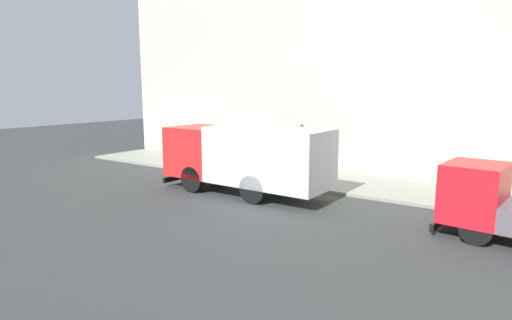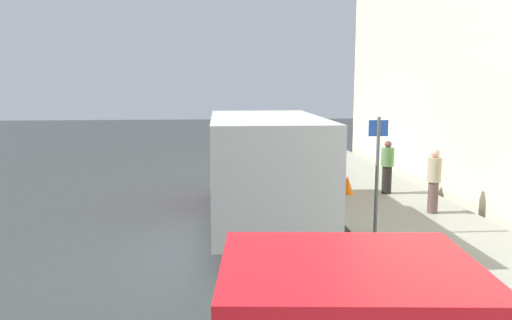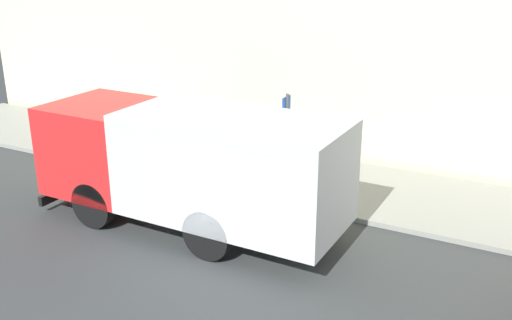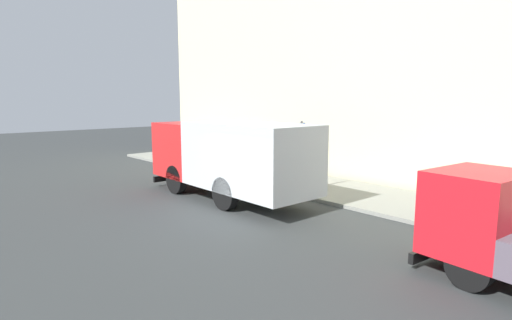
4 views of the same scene
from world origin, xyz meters
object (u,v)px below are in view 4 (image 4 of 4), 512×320
object	(u,v)px
large_utility_truck	(229,155)
pedestrian_walking	(260,154)
street_sign_post	(301,150)
pedestrian_standing	(304,157)
traffic_cone_orange	(240,168)

from	to	relation	value
large_utility_truck	pedestrian_walking	size ratio (longest dim) A/B	4.44
large_utility_truck	street_sign_post	xyz separation A→B (m)	(2.47, -1.24, 0.08)
large_utility_truck	pedestrian_walking	distance (m)	5.16
street_sign_post	large_utility_truck	bearing A→B (deg)	153.35
pedestrian_walking	street_sign_post	distance (m)	4.57
pedestrian_standing	street_sign_post	xyz separation A→B (m)	(-2.11, -1.72, 0.66)
large_utility_truck	traffic_cone_orange	xyz separation A→B (m)	(2.96, 2.96, -1.20)
pedestrian_walking	pedestrian_standing	bearing A→B (deg)	140.58
pedestrian_walking	traffic_cone_orange	world-z (taller)	pedestrian_walking
pedestrian_walking	street_sign_post	bearing A→B (deg)	109.05
pedestrian_standing	traffic_cone_orange	size ratio (longest dim) A/B	3.01
pedestrian_standing	street_sign_post	bearing A→B (deg)	109.04
traffic_cone_orange	pedestrian_standing	bearing A→B (deg)	-56.79
street_sign_post	pedestrian_standing	bearing A→B (deg)	39.15
large_utility_truck	traffic_cone_orange	distance (m)	4.36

